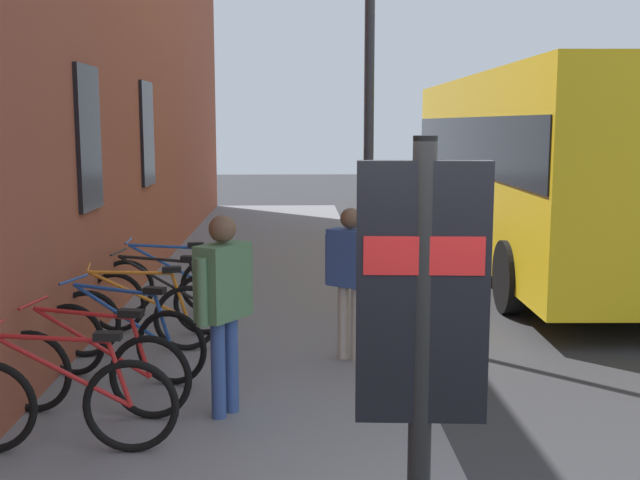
{
  "coord_description": "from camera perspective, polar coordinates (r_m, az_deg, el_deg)",
  "views": [
    {
      "loc": [
        -3.36,
        1.19,
        2.57
      ],
      "look_at": [
        4.27,
        0.94,
        1.43
      ],
      "focal_mm": 44.07,
      "sensor_mm": 36.0,
      "label": 1
    }
  ],
  "objects": [
    {
      "name": "street_lamp",
      "position": [
        9.52,
        3.61,
        13.34
      ],
      "size": [
        0.28,
        0.28,
        5.53
      ],
      "color": "#333338",
      "rests_on": "sidewalk_pavement"
    },
    {
      "name": "sidewalk_pavement",
      "position": [
        11.65,
        -4.58,
        -3.96
      ],
      "size": [
        24.0,
        3.5,
        0.12
      ],
      "primitive_type": "cube",
      "color": "slate",
      "rests_on": "ground"
    },
    {
      "name": "pedestrian_crossing_street",
      "position": [
        8.07,
        2.21,
        -2.04
      ],
      "size": [
        0.46,
        0.51,
        1.59
      ],
      "color": "#B2A599",
      "rests_on": "sidewalk_pavement"
    },
    {
      "name": "pedestrian_near_bus",
      "position": [
        6.57,
        -7.02,
        -3.95
      ],
      "size": [
        0.56,
        0.47,
        1.7
      ],
      "color": "#334C8C",
      "rests_on": "sidewalk_pavement"
    },
    {
      "name": "station_facade",
      "position": [
        12.74,
        -14.22,
        16.01
      ],
      "size": [
        22.0,
        0.65,
        8.58
      ],
      "color": "brown",
      "rests_on": "ground"
    },
    {
      "name": "bicycle_under_window",
      "position": [
        6.94,
        -16.27,
        -9.12
      ],
      "size": [
        0.51,
        1.75,
        0.97
      ],
      "color": "black",
      "rests_on": "sidewalk_pavement"
    },
    {
      "name": "bicycle_by_door",
      "position": [
        6.26,
        -18.28,
        -11.17
      ],
      "size": [
        0.48,
        1.77,
        0.97
      ],
      "color": "black",
      "rests_on": "sidewalk_pavement"
    },
    {
      "name": "bicycle_end_of_row",
      "position": [
        7.79,
        -14.22,
        -7.1
      ],
      "size": [
        0.65,
        1.71,
        0.97
      ],
      "color": "black",
      "rests_on": "sidewalk_pavement"
    },
    {
      "name": "transit_info_sign",
      "position": [
        3.33,
        7.39,
        -6.41
      ],
      "size": [
        0.12,
        0.55,
        2.4
      ],
      "color": "black",
      "rests_on": "sidewalk_pavement"
    },
    {
      "name": "ground",
      "position": [
        9.95,
        11.0,
        -6.61
      ],
      "size": [
        60.0,
        60.0,
        0.0
      ],
      "primitive_type": "plane",
      "color": "#2D2D30"
    },
    {
      "name": "bicycle_leaning_wall",
      "position": [
        10.31,
        -10.98,
        -3.18
      ],
      "size": [
        0.48,
        1.77,
        0.97
      ],
      "color": "black",
      "rests_on": "sidewalk_pavement"
    },
    {
      "name": "city_bus",
      "position": [
        14.32,
        15.24,
        5.61
      ],
      "size": [
        10.56,
        2.84,
        3.35
      ],
      "color": "yellow",
      "rests_on": "ground"
    },
    {
      "name": "bicycle_mid_rack",
      "position": [
        9.38,
        -11.52,
        -4.35
      ],
      "size": [
        0.48,
        1.76,
        0.97
      ],
      "color": "black",
      "rests_on": "sidewalk_pavement"
    },
    {
      "name": "bicycle_nearest_sign",
      "position": [
        8.62,
        -13.07,
        -5.54
      ],
      "size": [
        0.54,
        1.75,
        0.97
      ],
      "color": "black",
      "rests_on": "sidewalk_pavement"
    }
  ]
}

